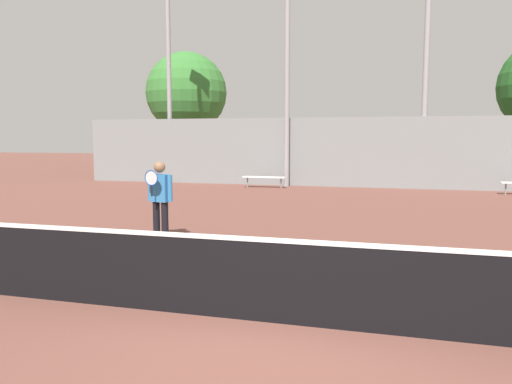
{
  "coord_description": "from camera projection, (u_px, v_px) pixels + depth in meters",
  "views": [
    {
      "loc": [
        1.2,
        -5.32,
        2.1
      ],
      "look_at": [
        -1.66,
        4.93,
        0.92
      ],
      "focal_mm": 35.0,
      "sensor_mm": 36.0,
      "label": 1
    }
  ],
  "objects": [
    {
      "name": "tennis_player",
      "position": [
        160.0,
        196.0,
        10.0
      ],
      "size": [
        0.57,
        0.44,
        1.61
      ],
      "rotation": [
        0.0,
        0.0,
        -0.16
      ],
      "color": "black",
      "rests_on": "ground_plane"
    },
    {
      "name": "light_pole_far_right",
      "position": [
        287.0,
        51.0,
        20.56
      ],
      "size": [
        0.9,
        0.6,
        9.03
      ],
      "color": "#939399",
      "rests_on": "ground_plane"
    },
    {
      "name": "ground_plane",
      "position": [
        280.0,
        323.0,
        5.64
      ],
      "size": [
        100.0,
        100.0,
        0.0
      ],
      "primitive_type": "plane",
      "color": "brown"
    },
    {
      "name": "light_pole_near_left",
      "position": [
        427.0,
        51.0,
        19.62
      ],
      "size": [
        0.9,
        0.6,
        8.95
      ],
      "color": "#939399",
      "rests_on": "ground_plane"
    },
    {
      "name": "tree_green_tall",
      "position": [
        186.0,
        93.0,
        29.5
      ],
      "size": [
        4.76,
        4.76,
        7.06
      ],
      "color": "brown",
      "rests_on": "ground_plane"
    },
    {
      "name": "back_fence",
      "position": [
        365.0,
        152.0,
        20.55
      ],
      "size": [
        25.62,
        0.06,
        2.91
      ],
      "color": "gray",
      "rests_on": "ground_plane"
    },
    {
      "name": "tennis_net",
      "position": [
        280.0,
        281.0,
        5.59
      ],
      "size": [
        11.1,
        0.09,
        0.98
      ],
      "color": "#195128",
      "rests_on": "ground_plane"
    },
    {
      "name": "bench_courtside_far",
      "position": [
        264.0,
        178.0,
        20.58
      ],
      "size": [
        1.8,
        0.4,
        0.46
      ],
      "color": "white",
      "rests_on": "ground_plane"
    },
    {
      "name": "light_pole_center_back",
      "position": [
        168.0,
        33.0,
        22.63
      ],
      "size": [
        0.9,
        0.6,
        11.07
      ],
      "color": "#939399",
      "rests_on": "ground_plane"
    }
  ]
}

